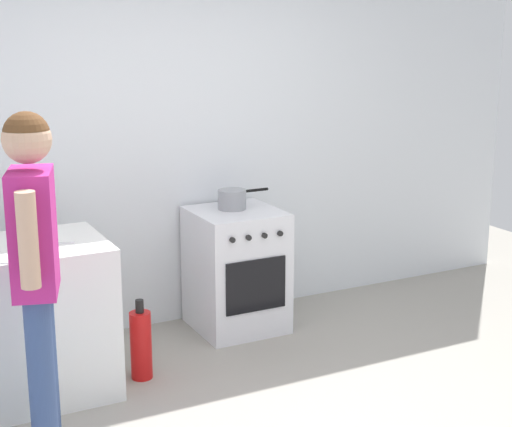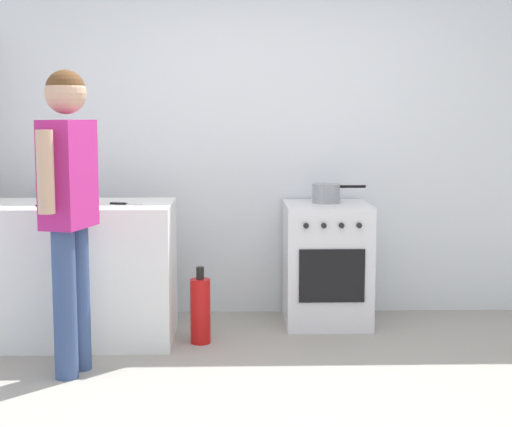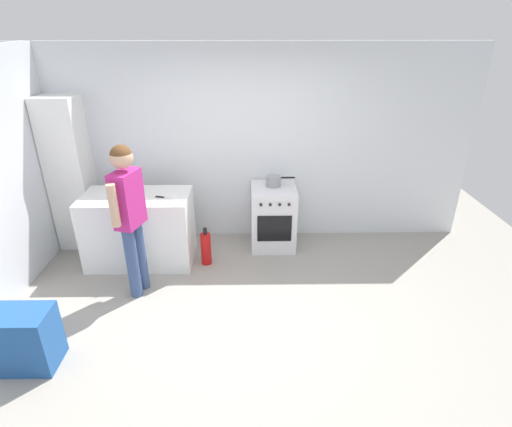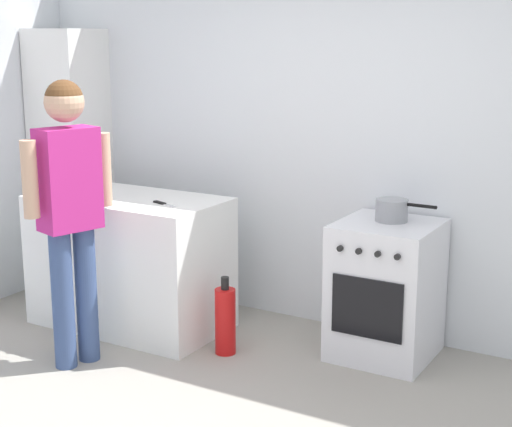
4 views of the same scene
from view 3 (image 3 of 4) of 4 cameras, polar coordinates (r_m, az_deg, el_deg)
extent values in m
plane|color=gray|center=(4.27, -1.33, -14.90)|extent=(8.00, 8.00, 0.00)
cube|color=silver|center=(5.42, -1.32, 9.61)|extent=(6.00, 0.10, 2.60)
cube|color=white|center=(5.22, -16.29, -2.10)|extent=(1.30, 0.70, 0.90)
cube|color=silver|center=(5.39, 2.47, -0.45)|extent=(0.59, 0.60, 0.85)
cube|color=black|center=(5.12, 2.65, -2.18)|extent=(0.44, 0.01, 0.36)
cylinder|color=black|center=(5.10, 1.15, 3.23)|extent=(0.19, 0.19, 0.01)
cylinder|color=black|center=(5.12, 4.11, 3.24)|extent=(0.19, 0.19, 0.01)
cylinder|color=black|center=(5.32, 1.06, 4.19)|extent=(0.19, 0.19, 0.01)
cylinder|color=black|center=(5.34, 3.90, 4.20)|extent=(0.19, 0.19, 0.01)
cylinder|color=black|center=(4.96, 0.70, 1.26)|extent=(0.04, 0.02, 0.04)
cylinder|color=black|center=(4.97, 2.05, 1.26)|extent=(0.04, 0.02, 0.04)
cylinder|color=black|center=(4.97, 3.40, 1.27)|extent=(0.04, 0.02, 0.04)
cylinder|color=black|center=(4.98, 4.75, 1.27)|extent=(0.04, 0.02, 0.04)
cylinder|color=gray|center=(5.24, 2.50, 4.66)|extent=(0.20, 0.20, 0.14)
cylinder|color=black|center=(5.24, 4.58, 5.14)|extent=(0.18, 0.02, 0.02)
cube|color=silver|center=(4.85, -12.46, 2.17)|extent=(0.10, 0.05, 0.01)
cube|color=black|center=(4.90, -13.56, 2.32)|extent=(0.11, 0.06, 0.01)
cube|color=silver|center=(4.78, -17.60, 1.18)|extent=(0.22, 0.16, 0.01)
cube|color=black|center=(4.91, -18.93, 1.66)|extent=(0.11, 0.08, 0.01)
cylinder|color=#384C7A|center=(4.57, -17.23, -6.75)|extent=(0.13, 0.13, 0.84)
cylinder|color=#384C7A|center=(4.68, -16.21, -5.78)|extent=(0.13, 0.13, 0.84)
cube|color=#B7267A|center=(4.31, -17.88, 1.97)|extent=(0.29, 0.38, 0.60)
cylinder|color=tan|center=(4.12, -19.69, 1.06)|extent=(0.09, 0.09, 0.44)
cylinder|color=tan|center=(4.48, -16.31, 3.48)|extent=(0.09, 0.09, 0.44)
sphere|color=tan|center=(4.16, -18.68, 7.58)|extent=(0.23, 0.23, 0.23)
sphere|color=brown|center=(4.16, -18.72, 7.85)|extent=(0.22, 0.22, 0.22)
cylinder|color=red|center=(5.08, -7.16, -5.03)|extent=(0.13, 0.13, 0.42)
cylinder|color=black|center=(4.96, -7.31, -2.53)|extent=(0.05, 0.05, 0.08)
cube|color=#235193|center=(4.25, -29.77, -16.72)|extent=(0.52, 0.36, 0.28)
cube|color=#235193|center=(4.08, -30.62, -13.72)|extent=(0.52, 0.36, 0.28)
cube|color=white|center=(5.75, -24.97, 5.04)|extent=(0.48, 0.44, 2.00)
camera|label=1|loc=(2.07, -79.19, -14.82)|focal=55.00mm
camera|label=2|loc=(1.43, -85.74, -76.24)|focal=55.00mm
camera|label=4|loc=(2.13, 67.57, -13.18)|focal=55.00mm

